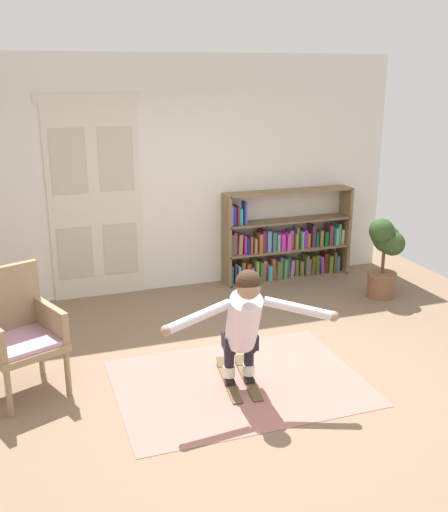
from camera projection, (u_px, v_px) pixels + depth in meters
name	position (u px, v px, depth m)	size (l,w,h in m)	color
ground_plane	(242.00, 377.00, 5.50)	(7.20, 7.20, 0.00)	#7A624B
back_wall	(169.00, 175.00, 7.41)	(6.00, 0.10, 2.90)	silver
double_door	(95.00, 199.00, 7.14)	(1.22, 0.05, 2.45)	beige
rug	(239.00, 382.00, 5.40)	(2.20, 1.61, 0.01)	#A56A60
bookshelf	(283.00, 245.00, 7.98)	(1.76, 0.30, 1.20)	brown
wicker_chair	(18.00, 329.00, 5.11)	(0.78, 0.78, 1.10)	#927957
potted_plant	(385.00, 250.00, 7.30)	(0.43, 0.41, 1.00)	brown
skis_pair	(238.00, 379.00, 5.42)	(0.36, 0.79, 0.07)	brown
person_skier	(244.00, 320.00, 5.04)	(1.46, 0.69, 1.10)	white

